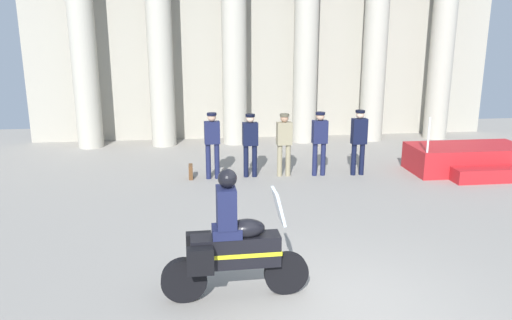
{
  "coord_description": "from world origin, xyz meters",
  "views": [
    {
      "loc": [
        -1.86,
        -5.85,
        3.7
      ],
      "look_at": [
        -0.72,
        3.53,
        1.24
      ],
      "focal_mm": 35.3,
      "sensor_mm": 36.0,
      "label": 1
    }
  ],
  "objects_px": {
    "officer_in_row_0": "(212,140)",
    "officer_in_row_4": "(359,137)",
    "officer_in_row_1": "(250,140)",
    "briefcase_on_ground": "(191,172)",
    "reviewing_stand": "(468,160)",
    "officer_in_row_3": "(320,138)",
    "motorcycle_with_rider": "(230,246)",
    "officer_in_row_2": "(284,140)"
  },
  "relations": [
    {
      "from": "officer_in_row_1",
      "to": "motorcycle_with_rider",
      "type": "height_order",
      "value": "motorcycle_with_rider"
    },
    {
      "from": "officer_in_row_4",
      "to": "motorcycle_with_rider",
      "type": "height_order",
      "value": "motorcycle_with_rider"
    },
    {
      "from": "briefcase_on_ground",
      "to": "officer_in_row_3",
      "type": "bearing_deg",
      "value": -1.83
    },
    {
      "from": "reviewing_stand",
      "to": "motorcycle_with_rider",
      "type": "relative_size",
      "value": 1.45
    },
    {
      "from": "officer_in_row_3",
      "to": "motorcycle_with_rider",
      "type": "xyz_separation_m",
      "value": [
        -2.72,
        -5.89,
        -0.19
      ]
    },
    {
      "from": "reviewing_stand",
      "to": "officer_in_row_3",
      "type": "distance_m",
      "value": 4.07
    },
    {
      "from": "officer_in_row_0",
      "to": "officer_in_row_4",
      "type": "relative_size",
      "value": 0.99
    },
    {
      "from": "officer_in_row_0",
      "to": "briefcase_on_ground",
      "type": "bearing_deg",
      "value": -9.72
    },
    {
      "from": "officer_in_row_3",
      "to": "officer_in_row_4",
      "type": "xyz_separation_m",
      "value": [
        1.02,
        -0.07,
        0.02
      ]
    },
    {
      "from": "officer_in_row_2",
      "to": "officer_in_row_4",
      "type": "relative_size",
      "value": 0.96
    },
    {
      "from": "officer_in_row_1",
      "to": "officer_in_row_4",
      "type": "distance_m",
      "value": 2.8
    },
    {
      "from": "officer_in_row_4",
      "to": "briefcase_on_ground",
      "type": "xyz_separation_m",
      "value": [
        -4.33,
        0.17,
        -0.82
      ]
    },
    {
      "from": "officer_in_row_0",
      "to": "officer_in_row_2",
      "type": "bearing_deg",
      "value": 177.22
    },
    {
      "from": "reviewing_stand",
      "to": "officer_in_row_0",
      "type": "bearing_deg",
      "value": 178.18
    },
    {
      "from": "reviewing_stand",
      "to": "officer_in_row_1",
      "type": "distance_m",
      "value": 5.84
    },
    {
      "from": "officer_in_row_1",
      "to": "officer_in_row_4",
      "type": "relative_size",
      "value": 0.96
    },
    {
      "from": "officer_in_row_4",
      "to": "motorcycle_with_rider",
      "type": "xyz_separation_m",
      "value": [
        -3.74,
        -5.82,
        -0.21
      ]
    },
    {
      "from": "officer_in_row_2",
      "to": "officer_in_row_3",
      "type": "height_order",
      "value": "officer_in_row_3"
    },
    {
      "from": "reviewing_stand",
      "to": "briefcase_on_ground",
      "type": "relative_size",
      "value": 8.41
    },
    {
      "from": "motorcycle_with_rider",
      "to": "briefcase_on_ground",
      "type": "distance_m",
      "value": 6.06
    },
    {
      "from": "officer_in_row_0",
      "to": "officer_in_row_3",
      "type": "relative_size",
      "value": 1.02
    },
    {
      "from": "officer_in_row_4",
      "to": "officer_in_row_0",
      "type": "bearing_deg",
      "value": -4.77
    },
    {
      "from": "officer_in_row_0",
      "to": "officer_in_row_4",
      "type": "distance_m",
      "value": 3.77
    },
    {
      "from": "reviewing_stand",
      "to": "briefcase_on_ground",
      "type": "distance_m",
      "value": 7.33
    },
    {
      "from": "officer_in_row_1",
      "to": "motorcycle_with_rider",
      "type": "distance_m",
      "value": 6.06
    },
    {
      "from": "officer_in_row_2",
      "to": "officer_in_row_4",
      "type": "xyz_separation_m",
      "value": [
        1.93,
        -0.12,
        0.04
      ]
    },
    {
      "from": "officer_in_row_0",
      "to": "officer_in_row_1",
      "type": "xyz_separation_m",
      "value": [
        0.97,
        0.05,
        -0.04
      ]
    },
    {
      "from": "officer_in_row_0",
      "to": "officer_in_row_4",
      "type": "height_order",
      "value": "officer_in_row_4"
    },
    {
      "from": "reviewing_stand",
      "to": "officer_in_row_1",
      "type": "relative_size",
      "value": 1.85
    },
    {
      "from": "reviewing_stand",
      "to": "officer_in_row_3",
      "type": "bearing_deg",
      "value": 177.52
    },
    {
      "from": "officer_in_row_1",
      "to": "officer_in_row_2",
      "type": "xyz_separation_m",
      "value": [
        0.87,
        -0.04,
        -0.0
      ]
    },
    {
      "from": "briefcase_on_ground",
      "to": "officer_in_row_2",
      "type": "bearing_deg",
      "value": -1.31
    },
    {
      "from": "officer_in_row_0",
      "to": "reviewing_stand",
      "type": "bearing_deg",
      "value": 175.09
    },
    {
      "from": "officer_in_row_0",
      "to": "officer_in_row_3",
      "type": "bearing_deg",
      "value": 176.06
    },
    {
      "from": "briefcase_on_ground",
      "to": "officer_in_row_1",
      "type": "bearing_deg",
      "value": -0.62
    },
    {
      "from": "officer_in_row_1",
      "to": "motorcycle_with_rider",
      "type": "xyz_separation_m",
      "value": [
        -0.94,
        -5.98,
        -0.17
      ]
    },
    {
      "from": "officer_in_row_2",
      "to": "officer_in_row_3",
      "type": "distance_m",
      "value": 0.92
    },
    {
      "from": "officer_in_row_0",
      "to": "officer_in_row_4",
      "type": "bearing_deg",
      "value": 175.23
    },
    {
      "from": "briefcase_on_ground",
      "to": "officer_in_row_4",
      "type": "bearing_deg",
      "value": -2.31
    },
    {
      "from": "officer_in_row_1",
      "to": "briefcase_on_ground",
      "type": "height_order",
      "value": "officer_in_row_1"
    },
    {
      "from": "motorcycle_with_rider",
      "to": "officer_in_row_4",
      "type": "bearing_deg",
      "value": 55.91
    },
    {
      "from": "officer_in_row_1",
      "to": "officer_in_row_3",
      "type": "bearing_deg",
      "value": 174.04
    }
  ]
}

